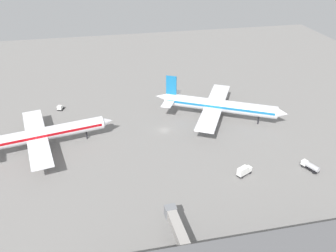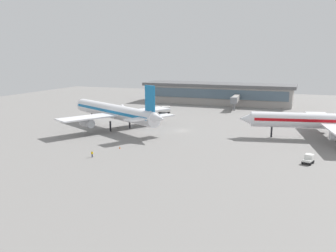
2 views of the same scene
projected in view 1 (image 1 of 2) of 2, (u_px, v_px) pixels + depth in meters
ground at (164, 130)px, 141.14m from camera, size 288.00×288.00×0.00m
airplane_at_gate at (218, 105)px, 146.43m from camera, size 51.23×42.74×16.98m
airplane_taxiing at (41, 134)px, 126.90m from camera, size 52.67×42.80×16.14m
fuel_truck at (310, 166)px, 117.81m from camera, size 4.21×6.54×2.50m
catering_truck at (244, 171)px, 115.06m from camera, size 5.87×4.16×3.30m
baggage_tug at (60, 108)px, 155.66m from camera, size 3.05×3.64×2.30m
ground_crew_worker at (170, 86)px, 177.20m from camera, size 0.51×0.52×1.67m
jet_bridge at (178, 229)px, 88.51m from camera, size 3.99×16.83×6.74m
safety_cone_near_gate at (170, 96)px, 167.95m from camera, size 0.44×0.44×0.60m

